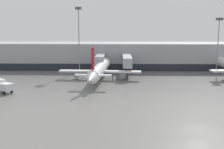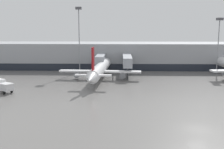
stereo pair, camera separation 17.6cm
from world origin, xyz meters
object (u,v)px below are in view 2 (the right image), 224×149
(apron_light_mast_1, at_px, (79,22))
(apron_light_mast_2, at_px, (219,29))
(parked_jet_0, at_px, (100,69))
(service_truck_1, at_px, (3,86))

(apron_light_mast_1, relative_size, apron_light_mast_2, 1.19)
(apron_light_mast_2, bearing_deg, apron_light_mast_1, 179.16)
(parked_jet_0, height_order, apron_light_mast_1, apron_light_mast_1)
(parked_jet_0, bearing_deg, apron_light_mast_2, -68.50)
(apron_light_mast_1, bearing_deg, apron_light_mast_2, -0.84)
(service_truck_1, height_order, apron_light_mast_1, apron_light_mast_1)
(apron_light_mast_1, xyz_separation_m, apron_light_mast_2, (43.93, -0.64, -2.31))
(service_truck_1, relative_size, apron_light_mast_1, 0.26)
(parked_jet_0, xyz_separation_m, service_truck_1, (-20.82, -16.36, -1.34))
(service_truck_1, relative_size, apron_light_mast_2, 0.31)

